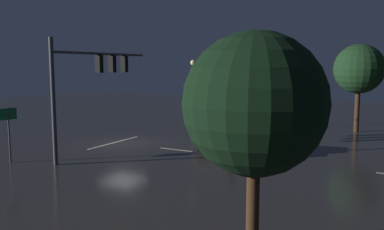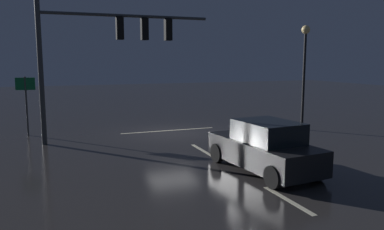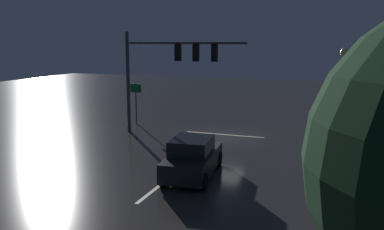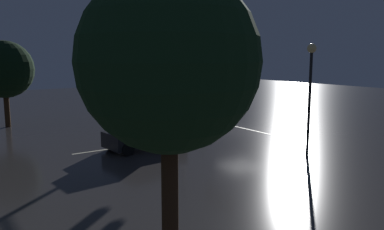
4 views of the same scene
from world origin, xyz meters
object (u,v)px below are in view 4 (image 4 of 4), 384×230
at_px(street_lamp_left_kerb, 310,79).
at_px(car_approaching, 145,133).
at_px(tree_left_near, 169,63).
at_px(traffic_signal_assembly, 205,61).
at_px(tree_right_near, 4,69).
at_px(route_sign, 203,90).

bearing_deg(street_lamp_left_kerb, car_approaching, 44.91).
bearing_deg(tree_left_near, street_lamp_left_kerb, -63.96).
xyz_separation_m(car_approaching, tree_left_near, (-11.35, 5.26, 3.93)).
xyz_separation_m(traffic_signal_assembly, tree_right_near, (6.81, 11.89, -0.57)).
xyz_separation_m(tree_left_near, tree_right_near, (22.21, -0.30, -0.79)).
height_order(tree_left_near, tree_right_near, tree_left_near).
bearing_deg(car_approaching, street_lamp_left_kerb, -135.09).
xyz_separation_m(traffic_signal_assembly, car_approaching, (-4.05, 6.93, -3.72)).
height_order(traffic_signal_assembly, tree_right_near, traffic_signal_assembly).
distance_m(street_lamp_left_kerb, tree_left_near, 12.44).
distance_m(traffic_signal_assembly, car_approaching, 8.84).
bearing_deg(car_approaching, tree_left_near, 155.12).
distance_m(traffic_signal_assembly, tree_left_near, 19.64).
xyz_separation_m(traffic_signal_assembly, tree_left_near, (-15.39, 12.19, 0.22)).
distance_m(tree_left_near, tree_right_near, 22.22).
bearing_deg(traffic_signal_assembly, street_lamp_left_kerb, 173.97).
bearing_deg(tree_left_near, traffic_signal_assembly, -38.39).
distance_m(traffic_signal_assembly, street_lamp_left_kerb, 10.03).
bearing_deg(traffic_signal_assembly, car_approaching, 120.27).
bearing_deg(route_sign, tree_right_near, 77.34).
xyz_separation_m(traffic_signal_assembly, street_lamp_left_kerb, (-9.95, 1.05, -0.75)).
height_order(car_approaching, tree_right_near, tree_right_near).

